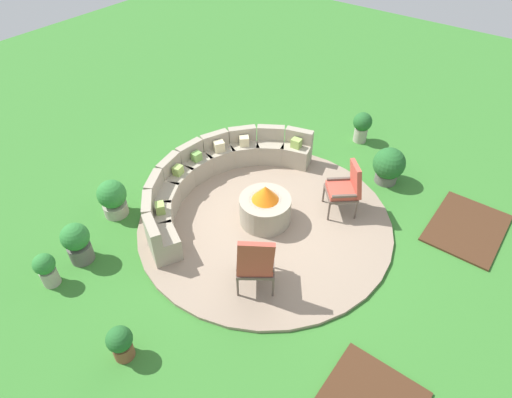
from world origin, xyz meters
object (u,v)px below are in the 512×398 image
curved_stone_bench (213,175)px  lounge_chair_front_right (346,187)px  fire_pit (265,207)px  potted_plant_1 (46,268)px  potted_plant_0 (121,343)px  potted_plant_5 (389,165)px  potted_plant_2 (113,197)px  lounge_chair_front_left (255,261)px  potted_plant_3 (362,125)px  potted_plant_4 (77,242)px

curved_stone_bench → lounge_chair_front_right: lounge_chair_front_right is taller
fire_pit → potted_plant_1: bearing=149.2°
potted_plant_0 → potted_plant_5: bearing=-12.1°
lounge_chair_front_right → potted_plant_1: lounge_chair_front_right is taller
potted_plant_2 → lounge_chair_front_right: bearing=-52.4°
potted_plant_1 → lounge_chair_front_left: bearing=-54.9°
curved_stone_bench → lounge_chair_front_right: size_ratio=3.90×
curved_stone_bench → lounge_chair_front_right: (0.94, -2.34, 0.25)m
lounge_chair_front_right → potted_plant_1: bearing=104.9°
potted_plant_1 → lounge_chair_front_right: bearing=-34.1°
curved_stone_bench → potted_plant_3: 3.61m
potted_plant_0 → lounge_chair_front_left: bearing=-20.7°
potted_plant_2 → potted_plant_5: bearing=-42.5°
lounge_chair_front_right → potted_plant_2: (-2.55, 3.31, -0.21)m
lounge_chair_front_right → potted_plant_5: (1.34, -0.25, -0.21)m
potted_plant_0 → potted_plant_3: potted_plant_3 is taller
potted_plant_1 → potted_plant_5: bearing=-29.2°
potted_plant_4 → potted_plant_5: size_ratio=1.00×
fire_pit → potted_plant_1: (-3.12, 1.86, -0.02)m
lounge_chair_front_left → potted_plant_0: 2.12m
potted_plant_1 → potted_plant_3: 6.85m
lounge_chair_front_left → potted_plant_2: (-0.18, 3.08, -0.24)m
potted_plant_0 → potted_plant_1: (0.12, 1.87, 0.03)m
lounge_chair_front_left → lounge_chair_front_right: lounge_chair_front_left is taller
fire_pit → potted_plant_4: size_ratio=1.22×
lounge_chair_front_left → potted_plant_4: (-1.24, 2.65, -0.23)m
curved_stone_bench → potted_plant_0: 3.65m
curved_stone_bench → potted_plant_2: 1.88m
potted_plant_1 → potted_plant_2: (1.66, 0.46, 0.05)m
fire_pit → potted_plant_4: bearing=143.1°
potted_plant_4 → lounge_chair_front_right: bearing=-38.6°
fire_pit → potted_plant_3: fire_pit is taller
fire_pit → potted_plant_2: 2.74m
curved_stone_bench → potted_plant_4: bearing=168.6°
fire_pit → potted_plant_5: 2.72m
fire_pit → potted_plant_3: 3.44m
potted_plant_0 → potted_plant_1: size_ratio=0.94×
potted_plant_0 → potted_plant_2: bearing=52.7°
potted_plant_0 → potted_plant_5: potted_plant_5 is taller
fire_pit → curved_stone_bench: 1.36m
potted_plant_1 → potted_plant_3: potted_plant_3 is taller
lounge_chair_front_left → lounge_chair_front_right: bearing=48.1°
lounge_chair_front_left → lounge_chair_front_right: (2.36, -0.23, -0.04)m
lounge_chair_front_left → fire_pit: bearing=84.3°
potted_plant_0 → potted_plant_5: (5.66, -1.22, 0.08)m
fire_pit → potted_plant_5: bearing=-26.9°
potted_plant_2 → potted_plant_3: size_ratio=1.04×
potted_plant_3 → potted_plant_0: bearing=178.9°
lounge_chair_front_left → potted_plant_1: (-1.84, 2.62, -0.29)m
potted_plant_3 → fire_pit: bearing=177.6°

